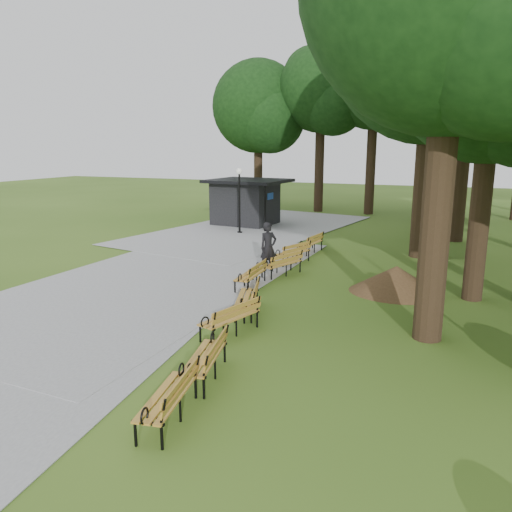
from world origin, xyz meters
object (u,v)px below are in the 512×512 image
at_px(bench_1, 204,358).
at_px(lawn_tree_1, 495,63).
at_px(bench_2, 230,318).
at_px(bench_5, 282,264).
at_px(person, 268,248).
at_px(lamp_post, 239,187).
at_px(bench_4, 250,275).
at_px(bench_3, 247,298).
at_px(lawn_tree_2, 434,38).
at_px(bench_7, 310,243).
at_px(bench_6, 292,253).
at_px(kiosk, 245,202).
at_px(lawn_tree_4, 472,43).
at_px(bench_0, 168,397).
at_px(dirt_mound, 396,279).

bearing_deg(bench_1, lawn_tree_1, 134.71).
height_order(bench_1, lawn_tree_1, lawn_tree_1).
bearing_deg(bench_2, bench_5, -156.32).
distance_m(person, lamp_post, 8.65).
distance_m(bench_1, bench_4, 6.64).
bearing_deg(bench_4, lawn_tree_1, 99.52).
height_order(bench_3, lawn_tree_2, lawn_tree_2).
bearing_deg(lawn_tree_1, bench_5, 175.71).
relative_size(bench_5, bench_7, 1.00).
bearing_deg(bench_6, kiosk, -125.32).
relative_size(person, lawn_tree_4, 0.15).
bearing_deg(lamp_post, bench_0, -69.64).
bearing_deg(lawn_tree_1, bench_3, -147.28).
relative_size(person, bench_3, 0.99).
relative_size(lamp_post, lawn_tree_1, 0.36).
bearing_deg(lamp_post, bench_2, -66.82).
distance_m(bench_7, lawn_tree_2, 9.47).
bearing_deg(bench_5, lawn_tree_2, 160.15).
bearing_deg(lamp_post, dirt_mound, -41.68).
relative_size(dirt_mound, bench_6, 1.31).
xyz_separation_m(bench_0, bench_6, (-1.68, 11.88, 0.00)).
height_order(bench_4, bench_5, same).
xyz_separation_m(bench_1, lawn_tree_2, (3.10, 13.49, 8.27)).
xyz_separation_m(bench_3, lawn_tree_2, (3.91, 9.46, 8.27)).
bearing_deg(bench_4, lawn_tree_2, 143.57).
xyz_separation_m(person, bench_5, (0.61, -0.23, -0.50)).
distance_m(bench_1, lawn_tree_4, 20.46).
height_order(bench_0, lawn_tree_4, lawn_tree_4).
distance_m(person, bench_1, 8.76).
relative_size(bench_3, bench_6, 1.00).
bearing_deg(lawn_tree_1, bench_2, -135.98).
bearing_deg(lawn_tree_1, bench_6, 160.07).
distance_m(bench_5, lawn_tree_2, 10.69).
relative_size(bench_0, bench_3, 1.00).
xyz_separation_m(bench_3, lawn_tree_1, (5.93, 3.81, 6.44)).
bearing_deg(lawn_tree_4, kiosk, 175.97).
height_order(kiosk, bench_0, kiosk).
xyz_separation_m(bench_2, bench_4, (-1.15, 4.05, 0.00)).
xyz_separation_m(bench_0, bench_7, (-1.57, 14.07, 0.00)).
bearing_deg(bench_6, bench_5, 27.74).
relative_size(bench_4, lawn_tree_1, 0.19).
distance_m(bench_2, bench_5, 6.00).
bearing_deg(kiosk, bench_1, -63.43).
distance_m(bench_7, lawn_tree_4, 11.91).
height_order(person, bench_4, person).
xyz_separation_m(bench_7, lawn_tree_1, (6.52, -4.59, 6.44)).
bearing_deg(bench_2, bench_3, -154.36).
distance_m(person, lawn_tree_4, 14.03).
bearing_deg(bench_4, person, -177.42).
bearing_deg(kiosk, dirt_mound, -42.26).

